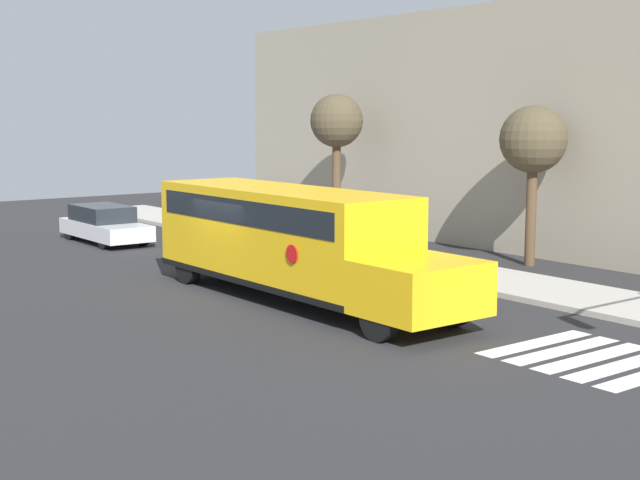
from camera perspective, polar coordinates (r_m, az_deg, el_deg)
The scene contains 8 objects.
ground_plane at distance 24.27m, azimuth -5.15°, elevation -3.34°, with size 60.00×60.00×0.00m, color #28282B.
sidewalk_strip at distance 28.19m, azimuth 6.11°, elevation -1.62°, with size 44.00×3.00×0.15m.
building_backdrop at distance 32.62m, azimuth 14.62°, elevation 6.93°, with size 32.00×4.00×8.61m.
crosswalk_stripes at distance 18.53m, azimuth 16.99°, elevation -7.21°, with size 3.30×3.20×0.01m.
school_bus at distance 23.04m, azimuth -1.91°, elevation 0.23°, with size 10.67×2.57×2.86m.
parked_car at distance 34.53m, azimuth -13.63°, elevation 1.00°, with size 4.76×1.77×1.38m.
tree_near_sidewalk at distance 28.81m, azimuth 13.49°, elevation 6.11°, with size 2.12×2.12×5.07m.
tree_far_sidewalk at distance 35.11m, azimuth 1.07°, elevation 7.45°, with size 2.08×2.08×5.59m.
Camera 1 is at (20.18, -12.62, 4.74)m, focal length 50.00 mm.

